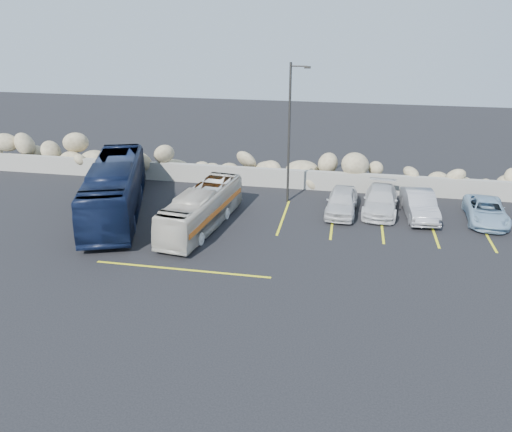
% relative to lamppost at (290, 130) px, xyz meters
% --- Properties ---
extents(ground, '(90.00, 90.00, 0.00)m').
position_rel_lamppost_xyz_m(ground, '(-2.56, -9.50, -4.30)').
color(ground, black).
rests_on(ground, ground).
extents(seawall, '(60.00, 0.40, 1.20)m').
position_rel_lamppost_xyz_m(seawall, '(-2.56, 2.50, -3.70)').
color(seawall, gray).
rests_on(seawall, ground).
extents(riprap_pile, '(54.00, 2.80, 2.60)m').
position_rel_lamppost_xyz_m(riprap_pile, '(-2.56, 3.70, -3.00)').
color(riprap_pile, '#998764').
rests_on(riprap_pile, ground).
extents(parking_lines, '(18.16, 9.36, 0.01)m').
position_rel_lamppost_xyz_m(parking_lines, '(2.09, -3.93, -4.29)').
color(parking_lines, yellow).
rests_on(parking_lines, ground).
extents(lamppost, '(1.14, 0.18, 8.00)m').
position_rel_lamppost_xyz_m(lamppost, '(0.00, 0.00, 0.00)').
color(lamppost, '#302E2A').
rests_on(lamppost, ground).
extents(vintage_bus, '(2.74, 7.70, 2.10)m').
position_rel_lamppost_xyz_m(vintage_bus, '(-3.95, -4.68, -3.25)').
color(vintage_bus, beige).
rests_on(vintage_bus, ground).
extents(tour_coach, '(5.71, 10.80, 2.94)m').
position_rel_lamppost_xyz_m(tour_coach, '(-9.19, -3.70, -2.82)').
color(tour_coach, '#0F1934').
rests_on(tour_coach, ground).
extents(car_a, '(1.88, 4.15, 1.38)m').
position_rel_lamppost_xyz_m(car_a, '(3.16, -1.26, -3.60)').
color(car_a, silver).
rests_on(car_a, ground).
extents(car_b, '(1.83, 4.39, 1.41)m').
position_rel_lamppost_xyz_m(car_b, '(7.37, -1.01, -3.59)').
color(car_b, '#A2A1A6').
rests_on(car_b, ground).
extents(car_c, '(2.25, 4.69, 1.32)m').
position_rel_lamppost_xyz_m(car_c, '(5.30, -0.62, -3.64)').
color(car_c, silver).
rests_on(car_c, ground).
extents(car_d, '(2.25, 4.40, 1.19)m').
position_rel_lamppost_xyz_m(car_d, '(10.84, -1.04, -3.70)').
color(car_d, '#8DAEC8').
rests_on(car_d, ground).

